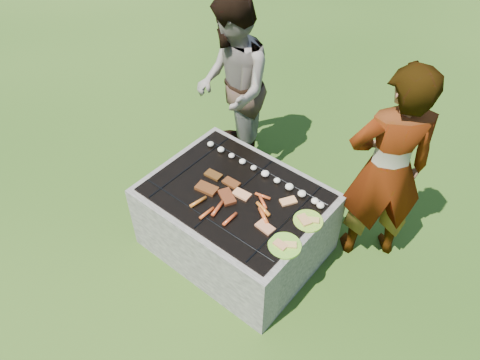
% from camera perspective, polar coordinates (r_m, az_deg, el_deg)
% --- Properties ---
extents(lawn, '(60.00, 60.00, 0.00)m').
position_cam_1_polar(lawn, '(3.88, -0.47, -7.87)').
color(lawn, '#204210').
rests_on(lawn, ground).
extents(fire_pit, '(1.30, 1.00, 0.62)m').
position_cam_1_polar(fire_pit, '(3.66, -0.50, -5.14)').
color(fire_pit, '#9D978B').
rests_on(fire_pit, ground).
extents(mushrooms, '(1.11, 0.07, 0.04)m').
position_cam_1_polar(mushrooms, '(3.52, 3.52, 0.53)').
color(mushrooms, beige).
rests_on(mushrooms, fire_pit).
extents(pork_slabs, '(0.39, 0.26, 0.02)m').
position_cam_1_polar(pork_slabs, '(3.44, -2.65, -0.93)').
color(pork_slabs, brown).
rests_on(pork_slabs, fire_pit).
extents(sausages, '(0.54, 0.47, 0.03)m').
position_cam_1_polar(sausages, '(3.28, -0.37, -3.57)').
color(sausages, orange).
rests_on(sausages, fire_pit).
extents(bread_on_grate, '(0.46, 0.41, 0.02)m').
position_cam_1_polar(bread_on_grate, '(3.30, 2.73, -3.39)').
color(bread_on_grate, '#FBD180').
rests_on(bread_on_grate, fire_pit).
extents(plate_far, '(0.27, 0.27, 0.03)m').
position_cam_1_polar(plate_far, '(3.27, 8.27, -4.94)').
color(plate_far, yellow).
rests_on(plate_far, fire_pit).
extents(plate_near, '(0.27, 0.27, 0.03)m').
position_cam_1_polar(plate_near, '(3.11, 5.46, -7.95)').
color(plate_near, '#A9D132').
rests_on(plate_near, fire_pit).
extents(cook, '(0.73, 0.71, 1.68)m').
position_cam_1_polar(cook, '(3.40, 17.43, 1.12)').
color(cook, gray).
rests_on(cook, ground).
extents(bystander, '(1.00, 1.00, 1.63)m').
position_cam_1_polar(bystander, '(4.12, -0.93, 11.13)').
color(bystander, '#A39188').
rests_on(bystander, ground).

